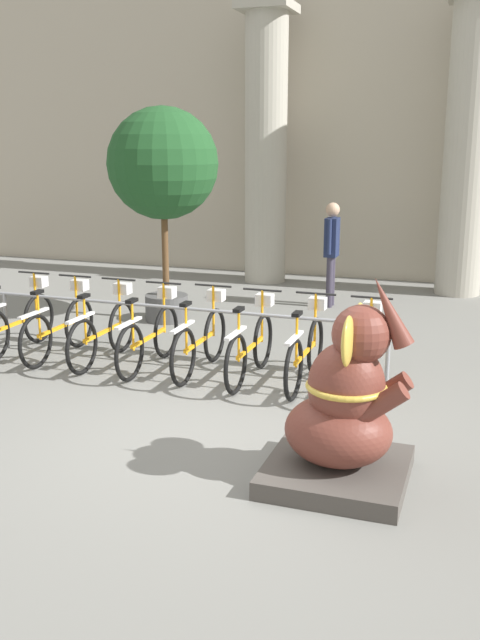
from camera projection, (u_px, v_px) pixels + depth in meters
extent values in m
plane|color=slate|center=(209.00, 440.00, 6.67)|extent=(60.00, 60.00, 0.00)
cube|color=#B2A893|center=(372.00, 125.00, 13.79)|extent=(20.00, 0.20, 6.00)
cylinder|color=#ADA899|center=(266.00, 152.00, 13.59)|extent=(0.80, 0.80, 5.00)
cube|color=#ADA899|center=(267.00, 7.00, 12.96)|extent=(1.00, 1.00, 0.16)
cylinder|color=#ADA899|center=(467.00, 153.00, 12.41)|extent=(0.80, 0.80, 5.00)
cylinder|color=gray|center=(6.00, 321.00, 9.55)|extent=(0.05, 0.05, 0.75)
cylinder|color=gray|center=(388.00, 358.00, 7.92)|extent=(0.05, 0.05, 0.75)
cylinder|color=gray|center=(179.00, 308.00, 8.64)|extent=(5.17, 0.04, 0.04)
torus|color=black|center=(39.00, 318.00, 9.82)|extent=(0.05, 0.68, 0.68)
cube|color=orange|center=(16.00, 323.00, 9.35)|extent=(0.04, 0.89, 0.04)
cylinder|color=orange|center=(35.00, 296.00, 9.70)|extent=(0.03, 0.03, 0.64)
cylinder|color=black|center=(34.00, 273.00, 9.62)|extent=(0.48, 0.03, 0.03)
cube|color=silver|center=(39.00, 282.00, 9.75)|extent=(0.20, 0.16, 0.14)
torus|color=black|center=(79.00, 323.00, 9.59)|extent=(0.05, 0.68, 0.68)
torus|color=black|center=(36.00, 342.00, 8.69)|extent=(0.05, 0.68, 0.68)
cube|color=orange|center=(58.00, 328.00, 9.13)|extent=(0.04, 0.89, 0.04)
cube|color=silver|center=(34.00, 313.00, 8.60)|extent=(0.06, 0.57, 0.03)
cylinder|color=orange|center=(39.00, 317.00, 8.71)|extent=(0.03, 0.03, 0.58)
cube|color=black|center=(37.00, 292.00, 8.63)|extent=(0.08, 0.18, 0.04)
cylinder|color=orange|center=(76.00, 300.00, 9.48)|extent=(0.03, 0.03, 0.64)
cylinder|color=black|center=(75.00, 276.00, 9.40)|extent=(0.48, 0.03, 0.03)
cube|color=silver|center=(80.00, 285.00, 9.52)|extent=(0.20, 0.16, 0.14)
torus|color=black|center=(122.00, 327.00, 9.37)|extent=(0.05, 0.68, 0.68)
torus|color=black|center=(82.00, 347.00, 8.47)|extent=(0.05, 0.68, 0.68)
cube|color=orange|center=(103.00, 332.00, 8.91)|extent=(0.04, 0.89, 0.04)
cube|color=silver|center=(80.00, 318.00, 8.38)|extent=(0.06, 0.57, 0.03)
cylinder|color=orange|center=(85.00, 321.00, 8.49)|extent=(0.03, 0.03, 0.58)
cube|color=black|center=(84.00, 296.00, 8.41)|extent=(0.08, 0.18, 0.04)
cylinder|color=orange|center=(119.00, 304.00, 9.26)|extent=(0.03, 0.03, 0.64)
cylinder|color=black|center=(118.00, 279.00, 9.18)|extent=(0.48, 0.03, 0.03)
cube|color=silver|center=(123.00, 288.00, 9.30)|extent=(0.20, 0.16, 0.14)
torus|color=black|center=(166.00, 332.00, 9.14)|extent=(0.05, 0.68, 0.68)
torus|color=black|center=(130.00, 353.00, 8.23)|extent=(0.05, 0.68, 0.68)
cube|color=orange|center=(149.00, 338.00, 8.67)|extent=(0.04, 0.89, 0.04)
cube|color=silver|center=(128.00, 323.00, 8.15)|extent=(0.06, 0.57, 0.03)
cylinder|color=orange|center=(133.00, 327.00, 8.25)|extent=(0.03, 0.03, 0.58)
cube|color=black|center=(132.00, 301.00, 8.18)|extent=(0.08, 0.18, 0.04)
cylinder|color=orange|center=(164.00, 308.00, 9.02)|extent=(0.03, 0.03, 0.64)
cylinder|color=black|center=(163.00, 283.00, 8.94)|extent=(0.48, 0.03, 0.03)
cube|color=silver|center=(167.00, 292.00, 9.07)|extent=(0.20, 0.16, 0.14)
torus|color=black|center=(215.00, 335.00, 8.97)|extent=(0.05, 0.68, 0.68)
torus|color=black|center=(183.00, 357.00, 8.07)|extent=(0.05, 0.68, 0.68)
cube|color=orange|center=(200.00, 342.00, 8.51)|extent=(0.04, 0.89, 0.04)
cube|color=silver|center=(182.00, 327.00, 7.98)|extent=(0.06, 0.57, 0.03)
cylinder|color=orange|center=(186.00, 330.00, 8.09)|extent=(0.03, 0.03, 0.58)
cube|color=black|center=(186.00, 304.00, 8.01)|extent=(0.08, 0.18, 0.04)
cylinder|color=orange|center=(213.00, 311.00, 8.86)|extent=(0.03, 0.03, 0.64)
cylinder|color=black|center=(213.00, 286.00, 8.78)|extent=(0.48, 0.03, 0.03)
cube|color=silver|center=(216.00, 295.00, 8.90)|extent=(0.20, 0.16, 0.14)
torus|color=black|center=(263.00, 341.00, 8.71)|extent=(0.05, 0.68, 0.68)
torus|color=black|center=(236.00, 364.00, 7.81)|extent=(0.05, 0.68, 0.68)
cube|color=orange|center=(250.00, 348.00, 8.25)|extent=(0.04, 0.89, 0.04)
cube|color=silver|center=(236.00, 333.00, 7.72)|extent=(0.06, 0.57, 0.03)
cylinder|color=orange|center=(239.00, 337.00, 7.83)|extent=(0.03, 0.03, 0.58)
cube|color=black|center=(239.00, 309.00, 7.76)|extent=(0.08, 0.18, 0.04)
cylinder|color=orange|center=(262.00, 316.00, 8.60)|extent=(0.03, 0.03, 0.64)
cylinder|color=black|center=(262.00, 290.00, 8.52)|extent=(0.48, 0.03, 0.03)
cube|color=silver|center=(265.00, 300.00, 8.65)|extent=(0.20, 0.16, 0.14)
torus|color=black|center=(315.00, 346.00, 8.52)|extent=(0.05, 0.68, 0.68)
torus|color=black|center=(294.00, 370.00, 7.62)|extent=(0.05, 0.68, 0.68)
cube|color=orange|center=(305.00, 353.00, 8.06)|extent=(0.04, 0.89, 0.04)
cube|color=silver|center=(294.00, 338.00, 7.53)|extent=(0.06, 0.57, 0.03)
cylinder|color=orange|center=(297.00, 342.00, 7.64)|extent=(0.03, 0.03, 0.58)
cube|color=black|center=(297.00, 314.00, 7.56)|extent=(0.08, 0.18, 0.04)
cylinder|color=orange|center=(315.00, 320.00, 8.40)|extent=(0.03, 0.03, 0.64)
cylinder|color=black|center=(316.00, 294.00, 8.32)|extent=(0.48, 0.03, 0.03)
cube|color=silver|center=(318.00, 303.00, 8.45)|extent=(0.20, 0.16, 0.14)
torus|color=black|center=(370.00, 351.00, 8.30)|extent=(0.05, 0.68, 0.68)
torus|color=black|center=(354.00, 377.00, 7.40)|extent=(0.05, 0.68, 0.68)
cube|color=orange|center=(363.00, 359.00, 7.84)|extent=(0.04, 0.89, 0.04)
cube|color=silver|center=(356.00, 344.00, 7.31)|extent=(0.06, 0.57, 0.03)
cylinder|color=orange|center=(357.00, 347.00, 7.42)|extent=(0.03, 0.03, 0.58)
cube|color=black|center=(358.00, 319.00, 7.35)|extent=(0.08, 0.18, 0.04)
cylinder|color=orange|center=(370.00, 325.00, 8.19)|extent=(0.03, 0.03, 0.64)
cylinder|color=black|center=(372.00, 298.00, 8.11)|extent=(0.48, 0.03, 0.03)
cube|color=silver|center=(373.00, 308.00, 8.24)|extent=(0.20, 0.16, 0.14)
cube|color=#4C4742|center=(337.00, 472.00, 5.87)|extent=(1.14, 1.14, 0.15)
ellipsoid|color=brown|center=(338.00, 431.00, 5.78)|extent=(0.88, 0.78, 0.57)
ellipsoid|color=brown|center=(346.00, 386.00, 5.66)|extent=(0.62, 0.57, 0.72)
sphere|color=brown|center=(361.00, 334.00, 5.52)|extent=(0.47, 0.47, 0.47)
ellipsoid|color=gold|center=(359.00, 326.00, 5.76)|extent=(0.08, 0.33, 0.39)
ellipsoid|color=gold|center=(348.00, 341.00, 5.33)|extent=(0.08, 0.33, 0.39)
cone|color=brown|center=(390.00, 311.00, 5.41)|extent=(0.40, 0.17, 0.58)
cylinder|color=brown|center=(384.00, 394.00, 5.71)|extent=(0.46, 0.16, 0.41)
cylinder|color=brown|center=(379.00, 405.00, 5.47)|extent=(0.46, 0.16, 0.41)
torus|color=gold|center=(346.00, 386.00, 5.66)|extent=(0.65, 0.65, 0.05)
cylinder|color=#383342|center=(332.00, 281.00, 12.01)|extent=(0.11, 0.11, 0.85)
cylinder|color=#383342|center=(329.00, 282.00, 11.86)|extent=(0.11, 0.11, 0.85)
cube|color=#1E284C|center=(332.00, 237.00, 11.75)|extent=(0.20, 0.32, 0.64)
sphere|color=tan|center=(333.00, 210.00, 11.64)|extent=(0.23, 0.23, 0.23)
cylinder|color=#1E284C|center=(334.00, 234.00, 11.93)|extent=(0.07, 0.07, 0.57)
cylinder|color=#1E284C|center=(329.00, 237.00, 11.56)|extent=(0.07, 0.07, 0.57)
cylinder|color=#4C4C4C|center=(167.00, 307.00, 11.07)|extent=(0.66, 0.66, 0.40)
cylinder|color=brown|center=(165.00, 252.00, 10.85)|extent=(0.10, 0.10, 1.33)
sphere|color=#1E4C23|center=(163.00, 163.00, 10.53)|extent=(1.65, 1.65, 1.65)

